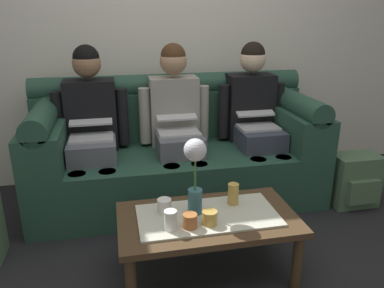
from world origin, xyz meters
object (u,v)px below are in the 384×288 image
(cup_near_right, at_px, (171,220))
(person_middle, at_px, (176,118))
(cup_far_left, at_px, (190,221))
(cup_far_right, at_px, (233,194))
(cup_near_left, at_px, (164,206))
(cup_far_center, at_px, (210,218))
(coffee_table, at_px, (208,223))
(backpack_right, at_px, (355,181))
(flower_vase, at_px, (195,168))
(couch, at_px, (177,152))
(person_right, at_px, (254,114))
(person_left, at_px, (91,123))

(cup_near_right, bearing_deg, person_middle, 78.72)
(cup_far_left, distance_m, cup_far_right, 0.36)
(cup_near_left, height_order, cup_far_center, cup_near_left)
(coffee_table, distance_m, backpack_right, 1.45)
(cup_far_center, bearing_deg, coffee_table, 81.21)
(flower_vase, distance_m, cup_far_center, 0.27)
(person_middle, xyz_separation_m, flower_vase, (-0.07, -0.99, -0.01))
(cup_near_left, distance_m, cup_far_center, 0.28)
(flower_vase, bearing_deg, couch, 86.24)
(couch, relative_size, cup_far_left, 28.74)
(cup_far_center, relative_size, backpack_right, 0.20)
(person_right, distance_m, backpack_right, 0.94)
(backpack_right, bearing_deg, cup_near_right, -156.43)
(person_middle, xyz_separation_m, cup_near_right, (-0.23, -1.13, -0.23))
(backpack_right, bearing_deg, cup_far_center, -153.58)
(cup_far_center, height_order, backpack_right, cup_far_center)
(person_middle, relative_size, flower_vase, 2.80)
(person_middle, bearing_deg, cup_near_left, -103.79)
(cup_near_right, bearing_deg, cup_far_left, -0.47)
(person_left, height_order, cup_far_left, person_left)
(person_right, height_order, cup_far_center, person_right)
(person_left, height_order, flower_vase, person_left)
(person_right, distance_m, cup_near_right, 1.44)
(couch, height_order, person_right, person_right)
(person_left, height_order, cup_near_left, person_left)
(person_left, distance_m, cup_near_right, 1.23)
(cup_far_center, bearing_deg, cup_near_left, 141.07)
(couch, relative_size, person_middle, 1.81)
(coffee_table, bearing_deg, cup_far_right, 28.29)
(person_right, xyz_separation_m, flower_vase, (-0.71, -0.99, -0.01))
(flower_vase, height_order, cup_far_center, flower_vase)
(person_middle, distance_m, coffee_table, 1.08)
(couch, xyz_separation_m, person_left, (-0.64, -0.00, 0.29))
(couch, relative_size, person_right, 1.81)
(flower_vase, distance_m, backpack_right, 1.55)
(person_middle, height_order, coffee_table, person_middle)
(person_middle, relative_size, coffee_table, 1.23)
(coffee_table, height_order, cup_far_center, cup_far_center)
(couch, relative_size, flower_vase, 5.06)
(flower_vase, relative_size, backpack_right, 1.07)
(cup_near_left, xyz_separation_m, cup_far_center, (0.22, -0.18, -0.00))
(cup_far_left, bearing_deg, person_middle, 83.75)
(cup_far_center, bearing_deg, person_right, 59.52)
(person_right, bearing_deg, cup_far_center, -120.48)
(person_right, distance_m, coffee_table, 1.25)
(couch, height_order, person_middle, person_middle)
(cup_far_right, bearing_deg, cup_near_left, -177.87)
(person_left, xyz_separation_m, flower_vase, (0.58, -0.99, -0.01))
(person_left, bearing_deg, coffee_table, -57.82)
(flower_vase, height_order, cup_far_right, flower_vase)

